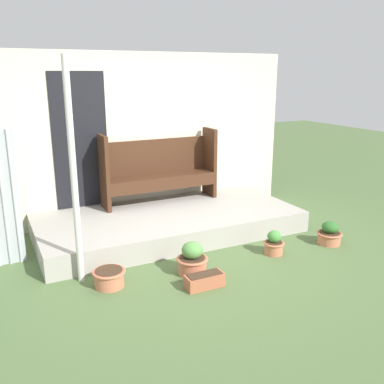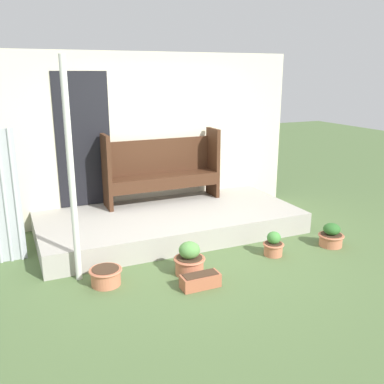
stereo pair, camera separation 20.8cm
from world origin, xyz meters
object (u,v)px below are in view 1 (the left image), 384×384
at_px(support_post, 74,175).
at_px(flower_pot_right, 274,244).
at_px(flower_pot_far_right, 330,234).
at_px(bench, 159,167).
at_px(flower_pot_middle, 192,260).
at_px(flower_pot_left, 109,277).
at_px(planter_box_rect, 205,280).

height_order(support_post, flower_pot_right, support_post).
bearing_deg(flower_pot_far_right, bench, 130.45).
bearing_deg(flower_pot_middle, bench, 78.78).
xyz_separation_m(flower_pot_left, flower_pot_far_right, (3.07, -0.15, 0.03)).
distance_m(bench, flower_pot_middle, 2.14).
bearing_deg(planter_box_rect, support_post, 147.80).
distance_m(support_post, bench, 2.30).
height_order(flower_pot_right, planter_box_rect, flower_pot_right).
relative_size(bench, flower_pot_middle, 4.61).
xyz_separation_m(bench, flower_pot_middle, (-0.39, -1.99, -0.68)).
bearing_deg(flower_pot_left, flower_pot_far_right, -2.75).
bearing_deg(support_post, flower_pot_right, -8.30).
xyz_separation_m(flower_pot_left, flower_pot_right, (2.17, -0.09, 0.03)).
height_order(bench, planter_box_rect, bench).
distance_m(support_post, flower_pot_right, 2.68).
height_order(flower_pot_left, planter_box_rect, flower_pot_left).
distance_m(flower_pot_right, flower_pot_far_right, 0.90).
height_order(flower_pot_left, flower_pot_right, flower_pot_right).
xyz_separation_m(support_post, planter_box_rect, (1.19, -0.75, -1.16)).
relative_size(flower_pot_left, planter_box_rect, 0.85).
xyz_separation_m(flower_pot_left, flower_pot_middle, (0.96, -0.13, 0.06)).
bearing_deg(flower_pot_far_right, flower_pot_right, 176.24).
relative_size(flower_pot_middle, flower_pot_far_right, 1.14).
height_order(support_post, bench, support_post).
height_order(support_post, flower_pot_left, support_post).
height_order(flower_pot_middle, planter_box_rect, flower_pot_middle).
relative_size(support_post, flower_pot_left, 6.66).
relative_size(bench, flower_pot_left, 4.93).
distance_m(flower_pot_left, flower_pot_right, 2.17).
xyz_separation_m(bench, flower_pot_right, (0.81, -1.95, -0.72)).
xyz_separation_m(flower_pot_middle, planter_box_rect, (-0.02, -0.35, -0.09)).
distance_m(flower_pot_right, planter_box_rect, 1.29).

